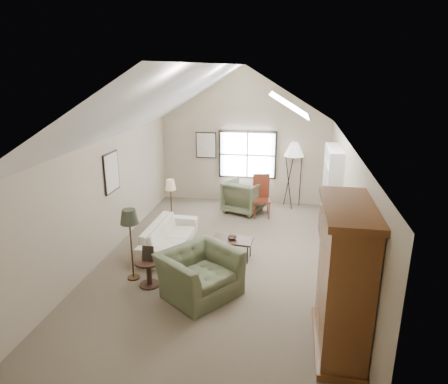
% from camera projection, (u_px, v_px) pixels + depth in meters
% --- Properties ---
extents(room_shell, '(5.01, 8.01, 4.00)m').
position_uv_depth(room_shell, '(220.00, 107.00, 7.56)').
color(room_shell, '#746553').
rests_on(room_shell, ground).
extents(window, '(1.72, 0.08, 1.42)m').
position_uv_depth(window, '(247.00, 155.00, 11.80)').
color(window, black).
rests_on(window, room_shell).
extents(skylight, '(0.80, 1.20, 0.52)m').
position_uv_depth(skylight, '(290.00, 104.00, 8.20)').
color(skylight, white).
rests_on(skylight, room_shell).
extents(wall_art, '(1.97, 3.71, 0.88)m').
position_uv_depth(wall_art, '(161.00, 158.00, 10.13)').
color(wall_art, black).
rests_on(wall_art, room_shell).
extents(armoire, '(0.60, 1.50, 2.20)m').
position_uv_depth(armoire, '(344.00, 279.00, 5.59)').
color(armoire, brown).
rests_on(armoire, ground).
extents(tv_alcove, '(0.32, 1.30, 2.10)m').
position_uv_depth(tv_alcove, '(331.00, 192.00, 9.31)').
color(tv_alcove, white).
rests_on(tv_alcove, ground).
extents(media_console, '(0.34, 1.18, 0.60)m').
position_uv_depth(media_console, '(327.00, 226.00, 9.57)').
color(media_console, '#382316').
rests_on(media_console, ground).
extents(tv_panel, '(0.05, 0.90, 0.55)m').
position_uv_depth(tv_panel, '(330.00, 201.00, 9.39)').
color(tv_panel, black).
rests_on(tv_panel, media_console).
extents(sofa, '(0.85, 2.10, 0.61)m').
position_uv_depth(sofa, '(169.00, 236.00, 8.97)').
color(sofa, beige).
rests_on(sofa, ground).
extents(armchair_near, '(1.66, 1.70, 0.83)m').
position_uv_depth(armchair_near, '(200.00, 273.00, 7.13)').
color(armchair_near, '#646B4B').
rests_on(armchair_near, ground).
extents(armchair_far, '(1.28, 1.29, 0.92)m').
position_uv_depth(armchair_far, '(244.00, 196.00, 11.25)').
color(armchair_far, '#535A3F').
rests_on(armchair_far, ground).
extents(coffee_table, '(0.90, 0.55, 0.44)m').
position_uv_depth(coffee_table, '(232.00, 249.00, 8.55)').
color(coffee_table, '#3D2A18').
rests_on(coffee_table, ground).
extents(bowl, '(0.22, 0.22, 0.05)m').
position_uv_depth(bowl, '(232.00, 238.00, 8.47)').
color(bowl, '#392917').
rests_on(bowl, coffee_table).
extents(side_table, '(0.53, 0.53, 0.52)m').
position_uv_depth(side_table, '(149.00, 273.00, 7.46)').
color(side_table, '#3D2319').
rests_on(side_table, ground).
extents(side_chair, '(0.52, 0.52, 1.16)m').
position_uv_depth(side_chair, '(262.00, 197.00, 10.82)').
color(side_chair, maroon).
rests_on(side_chair, ground).
extents(tripod_lamp, '(0.67, 0.67, 1.95)m').
position_uv_depth(tripod_lamp, '(293.00, 175.00, 11.48)').
color(tripod_lamp, silver).
rests_on(tripod_lamp, ground).
extents(dark_lamp, '(0.35, 0.35, 1.45)m').
position_uv_depth(dark_lamp, '(131.00, 244.00, 7.58)').
color(dark_lamp, '#272B1E').
rests_on(dark_lamp, ground).
extents(tan_lamp, '(0.27, 0.27, 1.31)m').
position_uv_depth(tan_lamp, '(171.00, 204.00, 10.04)').
color(tan_lamp, tan).
rests_on(tan_lamp, ground).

